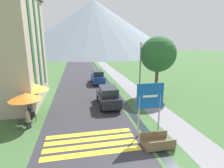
% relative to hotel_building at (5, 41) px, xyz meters
% --- Properties ---
extents(ground_plane, '(160.00, 160.00, 0.00)m').
position_rel_hotel_building_xyz_m(ground_plane, '(9.39, 8.00, -5.88)').
color(ground_plane, '#3D6033').
extents(road, '(6.40, 60.00, 0.01)m').
position_rel_hotel_building_xyz_m(road, '(6.89, 18.00, -5.87)').
color(road, '#2D2D33').
rests_on(road, ground_plane).
extents(footpath, '(2.20, 60.00, 0.01)m').
position_rel_hotel_building_xyz_m(footpath, '(12.99, 18.00, -5.87)').
color(footpath, slate).
rests_on(footpath, ground_plane).
extents(drainage_channel, '(0.60, 60.00, 0.00)m').
position_rel_hotel_building_xyz_m(drainage_channel, '(10.59, 18.00, -5.88)').
color(drainage_channel, black).
rests_on(drainage_channel, ground_plane).
extents(crosswalk_marking, '(5.44, 2.54, 0.01)m').
position_rel_hotel_building_xyz_m(crosswalk_marking, '(6.89, -8.52, -5.87)').
color(crosswalk_marking, yellow).
rests_on(crosswalk_marking, ground_plane).
extents(mountain_distant, '(75.02, 75.02, 24.29)m').
position_rel_hotel_building_xyz_m(mountain_distant, '(15.26, 69.11, 6.27)').
color(mountain_distant, gray).
rests_on(mountain_distant, ground_plane).
extents(hotel_building, '(6.02, 8.62, 10.88)m').
position_rel_hotel_building_xyz_m(hotel_building, '(0.00, 0.00, 0.00)').
color(hotel_building, tan).
rests_on(hotel_building, ground_plane).
extents(road_sign, '(1.72, 0.11, 3.44)m').
position_rel_hotel_building_xyz_m(road_sign, '(10.57, -8.37, -3.60)').
color(road_sign, '#9E9EA3').
rests_on(road_sign, ground_plane).
extents(footbridge, '(1.70, 1.10, 0.65)m').
position_rel_hotel_building_xyz_m(footbridge, '(10.59, -9.64, -5.65)').
color(footbridge, brown).
rests_on(footbridge, ground_plane).
extents(parked_car_near, '(1.82, 4.05, 1.82)m').
position_rel_hotel_building_xyz_m(parked_car_near, '(8.99, -2.66, -4.97)').
color(parked_car_near, black).
rests_on(parked_car_near, ground_plane).
extents(parked_car_far, '(1.70, 4.10, 1.82)m').
position_rel_hotel_building_xyz_m(parked_car_far, '(9.12, 6.36, -4.97)').
color(parked_car_far, navy).
rests_on(parked_car_far, ground_plane).
extents(cafe_chair_near_left, '(0.40, 0.40, 0.85)m').
position_rel_hotel_building_xyz_m(cafe_chair_near_left, '(2.89, -4.85, -5.36)').
color(cafe_chair_near_left, '#232328').
rests_on(cafe_chair_near_left, ground_plane).
extents(cafe_chair_far_right, '(0.40, 0.40, 0.85)m').
position_rel_hotel_building_xyz_m(cafe_chair_far_right, '(2.51, -1.99, -5.36)').
color(cafe_chair_far_right, '#232328').
rests_on(cafe_chair_far_right, ground_plane).
extents(cafe_chair_nearest, '(0.40, 0.40, 0.85)m').
position_rel_hotel_building_xyz_m(cafe_chair_nearest, '(2.49, -6.10, -5.36)').
color(cafe_chair_nearest, '#232328').
rests_on(cafe_chair_nearest, ground_plane).
extents(cafe_umbrella_front_orange, '(2.21, 2.21, 2.37)m').
position_rel_hotel_building_xyz_m(cafe_umbrella_front_orange, '(2.64, -5.25, -3.74)').
color(cafe_umbrella_front_orange, '#B7B2A8').
rests_on(cafe_umbrella_front_orange, ground_plane).
extents(cafe_umbrella_middle_yellow, '(2.46, 2.46, 2.47)m').
position_rel_hotel_building_xyz_m(cafe_umbrella_middle_yellow, '(2.67, -2.90, -3.68)').
color(cafe_umbrella_middle_yellow, '#B7B2A8').
rests_on(cafe_umbrella_middle_yellow, ground_plane).
extents(person_seated_near, '(0.32, 0.32, 1.28)m').
position_rel_hotel_building_xyz_m(person_seated_near, '(2.82, -5.84, -5.17)').
color(person_seated_near, '#282833').
rests_on(person_seated_near, ground_plane).
extents(person_standing_terrace, '(0.32, 0.32, 1.76)m').
position_rel_hotel_building_xyz_m(person_standing_terrace, '(2.51, -4.22, -4.85)').
color(person_standing_terrace, '#282833').
rests_on(person_standing_terrace, ground_plane).
extents(streetlamp, '(0.28, 0.28, 5.82)m').
position_rel_hotel_building_xyz_m(streetlamp, '(12.80, -0.61, -2.47)').
color(streetlamp, '#515156').
rests_on(streetlamp, ground_plane).
extents(tree_by_path, '(3.83, 3.83, 6.41)m').
position_rel_hotel_building_xyz_m(tree_by_path, '(14.92, -0.20, -1.40)').
color(tree_by_path, brown).
rests_on(tree_by_path, ground_plane).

